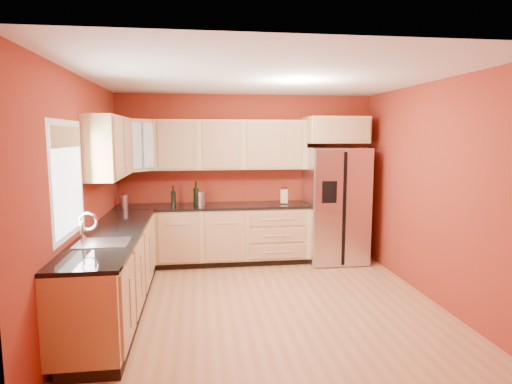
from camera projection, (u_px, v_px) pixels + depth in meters
floor at (266, 304)px, 5.00m from camera, size 4.00×4.00×0.00m
ceiling at (266, 77)px, 4.66m from camera, size 4.00×4.00×0.00m
wall_back at (246, 178)px, 6.80m from camera, size 4.00×0.04×2.60m
wall_front at (312, 235)px, 2.87m from camera, size 4.00×0.04×2.60m
wall_left at (81, 198)px, 4.57m from camera, size 0.04×4.00×2.60m
wall_right at (431, 192)px, 5.10m from camera, size 0.04×4.00×2.60m
base_cabinets_back at (213, 236)px, 6.55m from camera, size 2.90×0.60×0.88m
base_cabinets_left at (114, 274)px, 4.72m from camera, size 0.60×2.80×0.88m
countertop_back at (213, 206)px, 6.48m from camera, size 2.90×0.62×0.04m
countertop_left at (113, 234)px, 4.66m from camera, size 0.62×2.80×0.04m
upper_cabinets_back at (231, 145)px, 6.54m from camera, size 2.30×0.33×0.75m
upper_cabinets_left at (109, 147)px, 5.24m from camera, size 0.33×1.35×0.75m
corner_upper_cabinet at (134, 145)px, 6.19m from camera, size 0.67×0.67×0.75m
over_fridge_cabinet at (335, 130)px, 6.58m from camera, size 0.92×0.60×0.40m
refrigerator at (335, 205)px, 6.66m from camera, size 0.90×0.75×1.78m
window at (68, 179)px, 4.05m from camera, size 0.03×0.90×1.00m
sink_faucet at (102, 228)px, 4.15m from camera, size 0.50×0.42×0.30m
canister_left at (124, 201)px, 6.31m from camera, size 0.12×0.12×0.18m
canister_right at (201, 199)px, 6.42m from camera, size 0.17×0.17×0.21m
wine_bottle_a at (173, 196)px, 6.40m from camera, size 0.09×0.09×0.30m
wine_bottle_b at (196, 193)px, 6.42m from camera, size 0.09×0.09×0.36m
knife_block at (284, 196)px, 6.61m from camera, size 0.13×0.12×0.22m
soap_dispenser at (285, 196)px, 6.66m from camera, size 0.09×0.09×0.21m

